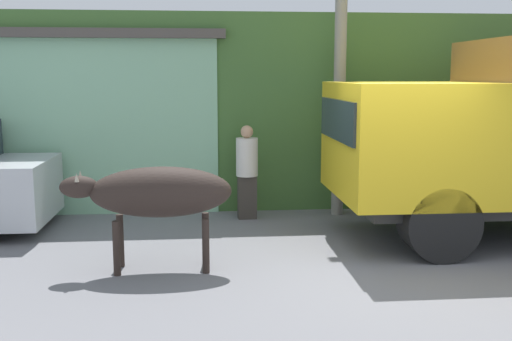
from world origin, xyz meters
TOP-DOWN VIEW (x-y plane):
  - ground_plane at (0.00, 0.00)m, footprint 60.00×60.00m
  - hillside_embankment at (0.00, 6.63)m, footprint 32.00×6.28m
  - building_backdrop at (-4.87, 4.65)m, footprint 5.93×2.70m
  - brown_cow at (-2.90, 0.27)m, footprint 2.11×0.64m
  - pedestrian_on_hill at (-1.58, 2.92)m, footprint 0.39×0.39m
  - utility_pole at (0.03, 3.09)m, footprint 0.90×0.21m

SIDE VIEW (x-z plane):
  - ground_plane at x=0.00m, z-range 0.00..0.00m
  - pedestrian_on_hill at x=-1.58m, z-range 0.07..1.67m
  - brown_cow at x=-2.90m, z-range 0.33..1.65m
  - building_backdrop at x=-4.87m, z-range 0.01..3.24m
  - hillside_embankment at x=0.00m, z-range 0.00..3.53m
  - utility_pole at x=0.03m, z-range 0.13..6.02m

